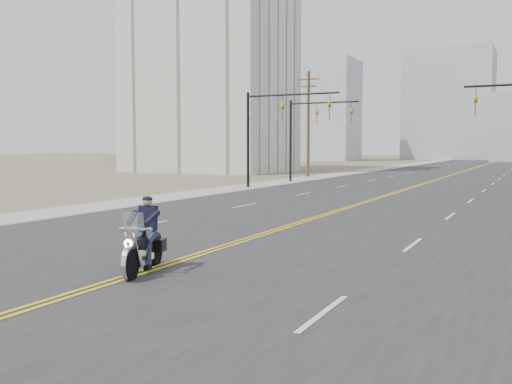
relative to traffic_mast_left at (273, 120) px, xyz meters
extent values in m
cube|color=#303033|center=(8.98, 38.00, -4.93)|extent=(20.00, 200.00, 0.01)
cube|color=#A5A5A0|center=(-2.52, 38.00, -4.93)|extent=(3.00, 200.00, 0.01)
cylinder|color=black|center=(-2.02, 0.00, -1.44)|extent=(0.20, 0.20, 7.00)
cylinder|color=black|center=(1.48, 0.00, 1.76)|extent=(7.00, 0.14, 0.14)
imported|color=#BF8C0C|center=(0.78, 0.00, 1.11)|extent=(0.21, 0.26, 1.30)
imported|color=#BF8C0C|center=(4.28, 0.00, 1.11)|extent=(0.21, 0.26, 1.30)
imported|color=#BF8C0C|center=(13.68, 0.00, 1.11)|extent=(0.21, 0.26, 1.30)
cylinder|color=black|center=(-2.02, 8.00, -1.44)|extent=(0.20, 0.20, 7.00)
cylinder|color=black|center=(0.98, 8.00, 1.76)|extent=(6.00, 0.14, 0.14)
imported|color=#BF8C0C|center=(0.38, 8.00, 1.11)|extent=(0.21, 0.26, 1.30)
imported|color=#BF8C0C|center=(3.38, 8.00, 1.11)|extent=(0.21, 0.26, 1.30)
cylinder|color=brown|center=(-3.52, 16.00, 0.31)|extent=(0.30, 0.30, 10.50)
cube|color=brown|center=(-3.52, 16.00, 4.76)|extent=(2.20, 0.12, 0.12)
cube|color=brown|center=(-3.52, 16.00, 4.06)|extent=(1.60, 0.12, 0.12)
cube|color=silver|center=(-19.02, 23.00, 10.06)|extent=(18.00, 14.00, 30.00)
cube|color=#B7BCC6|center=(-26.02, 83.00, 6.06)|extent=(14.00, 12.00, 22.00)
cube|color=#ADB2B7|center=(-3.02, 108.00, 8.06)|extent=(20.00, 15.00, 26.00)
cube|color=#ADB2B7|center=(-41.02, 98.00, 3.06)|extent=(12.00, 12.00, 16.00)
camera|label=1|loc=(17.37, -37.50, -1.94)|focal=40.00mm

